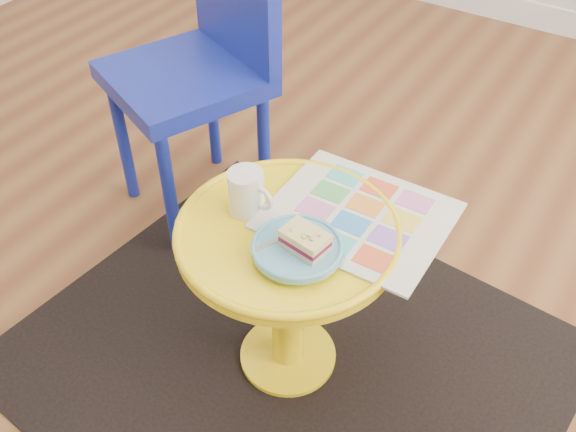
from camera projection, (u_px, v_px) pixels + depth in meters
The scene contains 10 objects.
floor at pixel (219, 245), 1.98m from camera, with size 4.00×4.00×0.00m, color brown.
room_walls at pixel (176, 26), 2.95m from camera, with size 4.00×4.00×4.00m.
rug at pixel (288, 357), 1.67m from camera, with size 1.30×1.10×0.01m, color black.
side_table at pixel (288, 271), 1.45m from camera, with size 0.48×0.48×0.46m.
chair at pixel (204, 53), 1.81m from camera, with size 0.52×0.53×0.91m.
newspaper at pixel (358, 216), 1.39m from camera, with size 0.38×0.32×0.01m, color silver.
mug at pixel (247, 191), 1.37m from camera, with size 0.11×0.08×0.10m.
plate at pixel (297, 249), 1.29m from camera, with size 0.19×0.19×0.02m.
cake_slice at pixel (305, 240), 1.27m from camera, with size 0.10×0.07×0.04m.
fork at pixel (283, 237), 1.30m from camera, with size 0.07×0.14×0.00m.
Camera 1 is at (0.93, -1.07, 1.40)m, focal length 40.00 mm.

